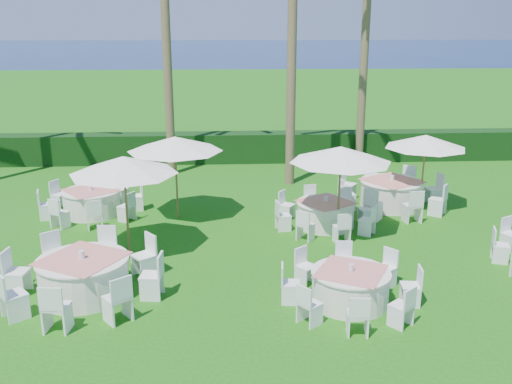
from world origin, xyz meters
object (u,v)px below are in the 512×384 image
banquet_table_d (92,202)px  umbrella_d (426,141)px  banquet_table_b (350,286)px  umbrella_a (124,165)px  banquet_table_f (391,193)px  banquet_table_a (84,276)px  banquet_table_e (325,213)px  umbrella_c (175,144)px  umbrella_b (341,154)px

banquet_table_d → umbrella_d: bearing=0.5°
banquet_table_b → umbrella_d: (3.55, 6.13, 1.73)m
banquet_table_b → umbrella_a: 6.10m
banquet_table_b → umbrella_a: size_ratio=1.08×
banquet_table_d → banquet_table_f: size_ratio=0.89×
umbrella_d → banquet_table_a: bearing=-149.0°
banquet_table_e → umbrella_d: bearing=24.9°
banquet_table_e → umbrella_c: bearing=166.7°
banquet_table_d → umbrella_a: (1.57, -3.08, 1.87)m
banquet_table_a → umbrella_d: bearing=31.0°
umbrella_c → umbrella_b: bearing=-20.3°
banquet_table_a → umbrella_b: (6.06, 3.29, 1.79)m
banquet_table_f → umbrella_d: umbrella_d is taller
umbrella_b → umbrella_c: (-4.47, 1.65, -0.01)m
umbrella_b → banquet_table_b: bearing=-97.4°
banquet_table_d → banquet_table_e: size_ratio=1.04×
banquet_table_b → umbrella_b: 4.41m
banquet_table_b → umbrella_c: 7.11m
banquet_table_d → banquet_table_e: bearing=-11.8°
umbrella_b → umbrella_d: bearing=35.5°
banquet_table_e → umbrella_d: size_ratio=1.17×
banquet_table_b → banquet_table_d: 8.92m
banquet_table_b → umbrella_a: bearing=149.1°
banquet_table_a → banquet_table_f: size_ratio=0.99×
banquet_table_f → umbrella_a: 8.51m
umbrella_d → umbrella_c: bearing=-176.1°
umbrella_c → banquet_table_f: bearing=5.8°
banquet_table_e → umbrella_a: 5.83m
banquet_table_d → umbrella_d: 10.25m
banquet_table_b → umbrella_a: umbrella_a is taller
banquet_table_d → umbrella_d: umbrella_d is taller
umbrella_c → umbrella_a: bearing=-111.1°
banquet_table_f → umbrella_d: bearing=-10.0°
umbrella_b → banquet_table_d: bearing=163.6°
banquet_table_a → banquet_table_b: (5.55, -0.67, -0.07)m
banquet_table_b → banquet_table_e: bearing=86.4°
banquet_table_f → umbrella_d: (0.91, -0.16, 1.66)m
banquet_table_e → banquet_table_f: bearing=35.4°
banquet_table_e → umbrella_b: size_ratio=1.06×
umbrella_a → umbrella_b: bearing=10.2°
banquet_table_d → umbrella_d: (10.10, 0.08, 1.71)m
banquet_table_a → banquet_table_e: (5.84, 3.94, -0.06)m
umbrella_c → umbrella_d: (7.51, 0.51, -0.12)m
banquet_table_a → umbrella_c: (1.59, 4.95, 1.78)m
banquet_table_e → banquet_table_d: bearing=168.2°
banquet_table_f → umbrella_b: 3.63m
banquet_table_b → umbrella_a: (-4.97, 2.97, 1.89)m
banquet_table_a → umbrella_d: size_ratio=1.37×
banquet_table_d → banquet_table_e: 6.99m
banquet_table_f → banquet_table_a: bearing=-145.6°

